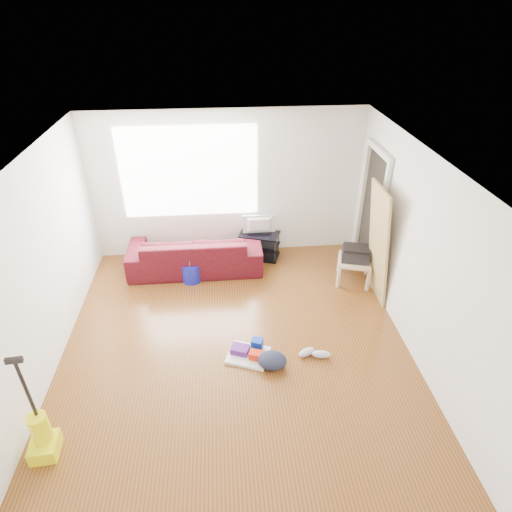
{
  "coord_description": "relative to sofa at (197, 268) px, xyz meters",
  "views": [
    {
      "loc": [
        -0.11,
        -4.16,
        4.01
      ],
      "look_at": [
        0.32,
        0.6,
        1.03
      ],
      "focal_mm": 30.0,
      "sensor_mm": 36.0,
      "label": 1
    }
  ],
  "objects": [
    {
      "name": "room",
      "position": [
        0.64,
        -1.8,
        1.25
      ],
      "size": [
        4.51,
        5.01,
        2.51
      ],
      "color": "#59330E",
      "rests_on": "ground"
    },
    {
      "name": "sofa",
      "position": [
        0.0,
        0.0,
        0.0
      ],
      "size": [
        2.18,
        0.85,
        0.64
      ],
      "primitive_type": "imported",
      "rotation": [
        0.0,
        0.0,
        3.14
      ],
      "color": "#34040C",
      "rests_on": "ground"
    },
    {
      "name": "tv_stand",
      "position": [
        1.09,
        0.27,
        0.24
      ],
      "size": [
        0.76,
        0.58,
        0.46
      ],
      "rotation": [
        0.0,
        0.0,
        -0.33
      ],
      "color": "black",
      "rests_on": "ground"
    },
    {
      "name": "tv",
      "position": [
        1.09,
        0.27,
        0.62
      ],
      "size": [
        0.56,
        0.07,
        0.32
      ],
      "primitive_type": "imported",
      "rotation": [
        0.0,
        0.0,
        3.14
      ],
      "color": "black",
      "rests_on": "tv_stand"
    },
    {
      "name": "side_table",
      "position": [
        2.52,
        -0.59,
        0.34
      ],
      "size": [
        0.62,
        0.62,
        0.41
      ],
      "rotation": [
        0.0,
        0.0,
        -0.28
      ],
      "color": "tan",
      "rests_on": "ground"
    },
    {
      "name": "printer",
      "position": [
        2.52,
        -0.59,
        0.51
      ],
      "size": [
        0.5,
        0.43,
        0.22
      ],
      "rotation": [
        0.0,
        0.0,
        -0.27
      ],
      "color": "black",
      "rests_on": "side_table"
    },
    {
      "name": "bucket",
      "position": [
        -0.07,
        -0.35,
        0.0
      ],
      "size": [
        0.38,
        0.38,
        0.31
      ],
      "primitive_type": "cylinder",
      "rotation": [
        0.0,
        0.0,
        0.27
      ],
      "color": "#1419A5",
      "rests_on": "ground"
    },
    {
      "name": "toilet_paper",
      "position": [
        -0.07,
        -0.37,
        0.21
      ],
      "size": [
        0.11,
        0.11,
        0.11
      ],
      "primitive_type": "cylinder",
      "color": "silver",
      "rests_on": "bucket"
    },
    {
      "name": "cleaning_tray",
      "position": [
        0.73,
        -2.12,
        0.06
      ],
      "size": [
        0.62,
        0.56,
        0.18
      ],
      "rotation": [
        0.0,
        0.0,
        -0.35
      ],
      "color": "white",
      "rests_on": "ground"
    },
    {
      "name": "backpack",
      "position": [
        1.0,
        -2.33,
        0.0
      ],
      "size": [
        0.43,
        0.37,
        0.2
      ],
      "primitive_type": "ellipsoid",
      "rotation": [
        0.0,
        0.0,
        -0.25
      ],
      "color": "black",
      "rests_on": "ground"
    },
    {
      "name": "sneakers",
      "position": [
        1.56,
        -2.2,
        0.05
      ],
      "size": [
        0.44,
        0.22,
        0.1
      ],
      "rotation": [
        0.0,
        0.0,
        0.02
      ],
      "color": "silver",
      "rests_on": "ground"
    },
    {
      "name": "vacuum",
      "position": [
        -1.43,
        -3.26,
        0.23
      ],
      "size": [
        0.29,
        0.32,
        1.26
      ],
      "rotation": [
        0.0,
        0.0,
        0.08
      ],
      "color": "yellow",
      "rests_on": "ground"
    },
    {
      "name": "door_panel",
      "position": [
        2.7,
        -0.96,
        0.0
      ],
      "size": [
        0.22,
        0.71,
        1.78
      ],
      "primitive_type": "cube",
      "rotation": [
        0.0,
        -0.1,
        0.0
      ],
      "color": "#9D7F4A",
      "rests_on": "ground"
    }
  ]
}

